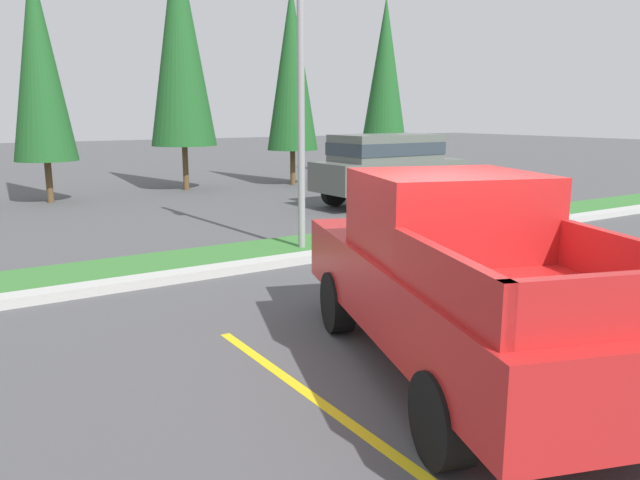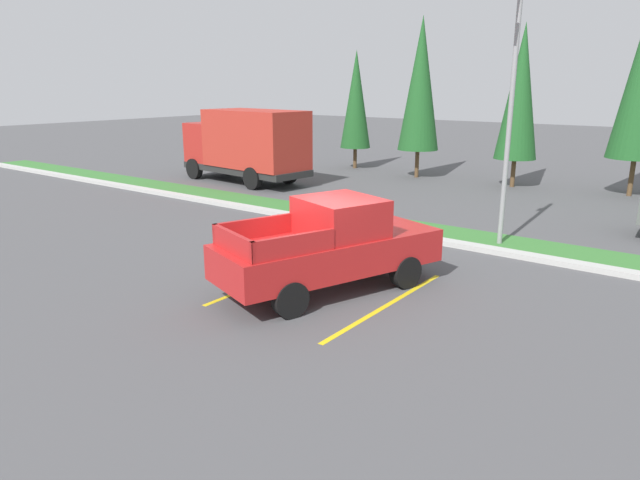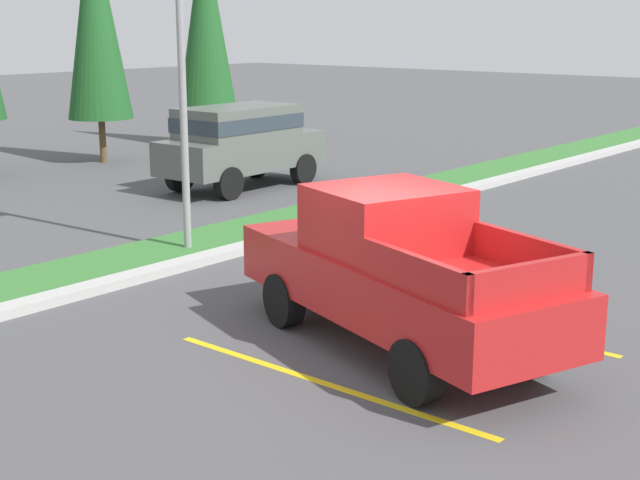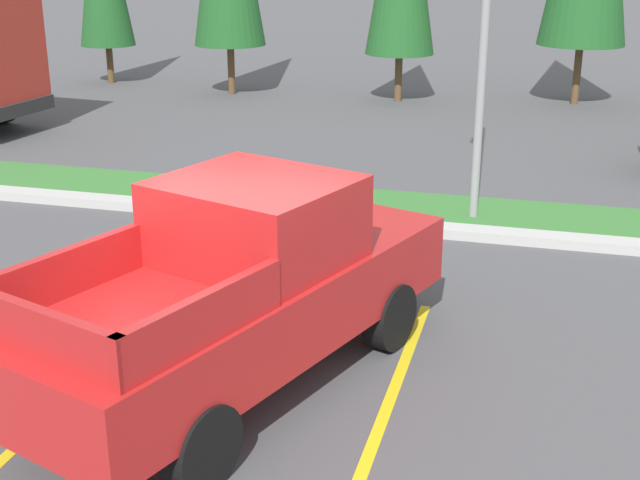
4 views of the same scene
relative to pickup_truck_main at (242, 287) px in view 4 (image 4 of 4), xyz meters
The scene contains 6 objects.
ground_plane 1.05m from the pickup_truck_main, 146.45° to the left, with size 120.00×120.00×0.00m, color #4C4C4F.
parking_line_near 1.88m from the pickup_truck_main, behind, with size 0.12×4.80×0.01m, color yellow.
parking_line_far 1.85m from the pickup_truck_main, ahead, with size 0.12×4.80×0.01m, color yellow.
curb_strip 5.19m from the pickup_truck_main, 91.61° to the left, with size 56.00×0.40×0.15m, color #B2B2AD.
grass_median 6.28m from the pickup_truck_main, 91.32° to the left, with size 56.00×1.80×0.06m, color #387533.
pickup_truck_main is the anchor object (origin of this frame).
Camera 4 is at (2.99, -7.58, 4.38)m, focal length 48.55 mm.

